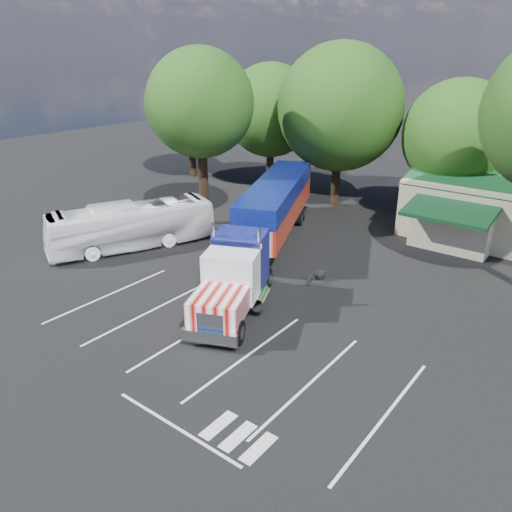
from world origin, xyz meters
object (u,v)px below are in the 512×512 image
Objects in this scene: tour_bus at (132,226)px; woman at (219,327)px; bicycle at (318,275)px; semi_truck at (267,218)px; silver_sedan at (449,230)px.

woman is at bearing 0.77° from tour_bus.
woman is at bearing -81.47° from bicycle.
semi_truck reaches higher than silver_sedan.
woman is 1.03× the size of bicycle.
tour_bus reaches higher than silver_sedan.
woman is 0.43× the size of silver_sedan.
woman is 0.16× the size of tour_bus.
silver_sedan is at bearing -39.70° from woman.
semi_truck is 4.94× the size of silver_sedan.
woman is 8.24m from bicycle.
bicycle is (0.20, 8.23, -0.43)m from woman.
semi_truck is 9.12m from tour_bus.
semi_truck is 1.86× the size of tour_bus.
tour_bus is at bearing 155.04° from silver_sedan.
bicycle is 0.42× the size of silver_sedan.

